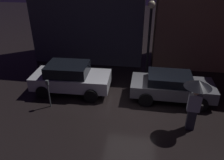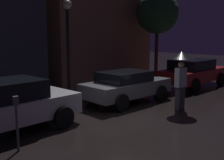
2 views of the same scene
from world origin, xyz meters
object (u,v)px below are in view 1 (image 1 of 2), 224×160
(parked_car_grey, at_px, (171,86))
(parking_meter, at_px, (48,91))
(parked_car_silver, at_px, (71,77))
(pedestrian_with_umbrella, at_px, (196,93))
(street_lamp_near, at_px, (150,27))

(parked_car_grey, xyz_separation_m, parking_meter, (-5.54, -1.57, 0.13))
(parked_car_silver, xyz_separation_m, pedestrian_with_umbrella, (5.63, -2.15, 0.88))
(parked_car_silver, height_order, pedestrian_with_umbrella, pedestrian_with_umbrella)
(parked_car_silver, relative_size, street_lamp_near, 0.93)
(parking_meter, bearing_deg, pedestrian_with_umbrella, -5.73)
(parked_car_grey, bearing_deg, pedestrian_with_umbrella, -73.79)
(pedestrian_with_umbrella, relative_size, parking_meter, 1.61)
(pedestrian_with_umbrella, bearing_deg, parked_car_grey, 109.76)
(parked_car_grey, xyz_separation_m, street_lamp_near, (-1.19, 2.38, 2.21))
(parked_car_grey, height_order, pedestrian_with_umbrella, pedestrian_with_umbrella)
(parked_car_grey, xyz_separation_m, pedestrian_with_umbrella, (0.61, -2.19, 0.96))
(parked_car_silver, xyz_separation_m, parked_car_grey, (5.02, 0.04, -0.08))
(parked_car_silver, distance_m, pedestrian_with_umbrella, 6.09)
(parked_car_silver, bearing_deg, pedestrian_with_umbrella, -23.01)
(pedestrian_with_umbrella, xyz_separation_m, street_lamp_near, (-1.80, 4.57, 1.25))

